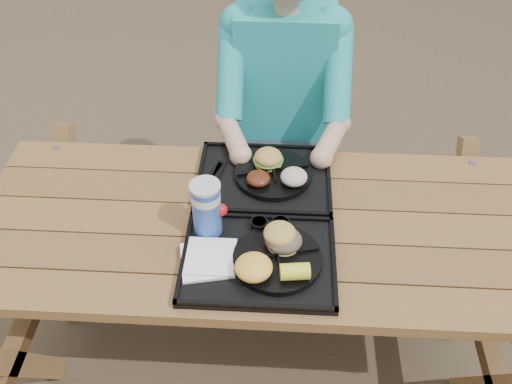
{
  "coord_description": "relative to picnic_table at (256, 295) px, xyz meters",
  "views": [
    {
      "loc": [
        0.07,
        -1.26,
        2.04
      ],
      "look_at": [
        0.0,
        0.0,
        0.88
      ],
      "focal_mm": 40.0,
      "sensor_mm": 36.0,
      "label": 1
    }
  ],
  "objects": [
    {
      "name": "ground",
      "position": [
        0.0,
        0.0,
        -0.38
      ],
      "size": [
        60.0,
        60.0,
        0.0
      ],
      "primitive_type": "plane",
      "color": "#999999",
      "rests_on": "ground"
    },
    {
      "name": "picnic_table",
      "position": [
        0.0,
        0.0,
        0.0
      ],
      "size": [
        1.8,
        1.49,
        0.75
      ],
      "primitive_type": null,
      "color": "#999999",
      "rests_on": "ground"
    },
    {
      "name": "tray_near",
      "position": [
        0.02,
        -0.17,
        0.39
      ],
      "size": [
        0.45,
        0.35,
        0.02
      ],
      "primitive_type": "cube",
      "color": "black",
      "rests_on": "picnic_table"
    },
    {
      "name": "tray_far",
      "position": [
        0.02,
        0.19,
        0.39
      ],
      "size": [
        0.45,
        0.35,
        0.02
      ],
      "primitive_type": "cube",
      "color": "black",
      "rests_on": "picnic_table"
    },
    {
      "name": "plate_near",
      "position": [
        0.07,
        -0.17,
        0.41
      ],
      "size": [
        0.26,
        0.26,
        0.02
      ],
      "primitive_type": "cylinder",
      "color": "black",
      "rests_on": "tray_near"
    },
    {
      "name": "plate_far",
      "position": [
        0.05,
        0.2,
        0.41
      ],
      "size": [
        0.26,
        0.26,
        0.02
      ],
      "primitive_type": "cylinder",
      "color": "black",
      "rests_on": "tray_far"
    },
    {
      "name": "napkin_stack",
      "position": [
        -0.13,
        -0.19,
        0.4
      ],
      "size": [
        0.18,
        0.18,
        0.02
      ],
      "primitive_type": "cube",
      "rotation": [
        0.0,
        0.0,
        0.21
      ],
      "color": "white",
      "rests_on": "tray_near"
    },
    {
      "name": "soda_cup",
      "position": [
        -0.14,
        -0.06,
        0.48
      ],
      "size": [
        0.09,
        0.09,
        0.17
      ],
      "primitive_type": "cylinder",
      "color": "#163FAA",
      "rests_on": "tray_near"
    },
    {
      "name": "condiment_bbq",
      "position": [
        0.01,
        -0.05,
        0.41
      ],
      "size": [
        0.05,
        0.05,
        0.03
      ],
      "primitive_type": "cylinder",
      "color": "black",
      "rests_on": "tray_near"
    },
    {
      "name": "condiment_mustard",
      "position": [
        0.08,
        -0.04,
        0.41
      ],
      "size": [
        0.05,
        0.05,
        0.03
      ],
      "primitive_type": "cylinder",
      "color": "yellow",
      "rests_on": "tray_near"
    },
    {
      "name": "sandwich",
      "position": [
        0.09,
        -0.13,
        0.47
      ],
      "size": [
        0.1,
        0.1,
        0.11
      ],
      "primitive_type": null,
      "color": "gold",
      "rests_on": "plate_near"
    },
    {
      "name": "mac_cheese",
      "position": [
        0.01,
        -0.24,
        0.44
      ],
      "size": [
        0.11,
        0.11,
        0.05
      ],
      "primitive_type": "ellipsoid",
      "color": "yellow",
      "rests_on": "plate_near"
    },
    {
      "name": "corn_cob",
      "position": [
        0.12,
        -0.25,
        0.44
      ],
      "size": [
        0.09,
        0.09,
        0.05
      ],
      "primitive_type": null,
      "rotation": [
        0.0,
        0.0,
        0.12
      ],
      "color": "#FFF835",
      "rests_on": "plate_near"
    },
    {
      "name": "cutlery_far",
      "position": [
        -0.14,
        0.19,
        0.4
      ],
      "size": [
        0.06,
        0.16,
        0.01
      ],
      "primitive_type": "cube",
      "rotation": [
        0.0,
        0.0,
        -0.18
      ],
      "color": "black",
      "rests_on": "tray_far"
    },
    {
      "name": "burger",
      "position": [
        0.03,
        0.24,
        0.46
      ],
      "size": [
        0.1,
        0.1,
        0.09
      ],
      "primitive_type": null,
      "color": "#C79146",
      "rests_on": "plate_far"
    },
    {
      "name": "baked_beans",
      "position": [
        -0.0,
        0.14,
        0.43
      ],
      "size": [
        0.08,
        0.08,
        0.04
      ],
      "primitive_type": "ellipsoid",
      "color": "#532410",
      "rests_on": "plate_far"
    },
    {
      "name": "potato_salad",
      "position": [
        0.12,
        0.15,
        0.44
      ],
      "size": [
        0.09,
        0.09,
        0.05
      ],
      "primitive_type": "ellipsoid",
      "color": "beige",
      "rests_on": "plate_far"
    },
    {
      "name": "diner",
      "position": [
        0.07,
        0.7,
        0.27
      ],
      "size": [
        0.48,
        0.84,
        1.28
      ],
      "primitive_type": null,
      "color": "#1BBFB2",
      "rests_on": "ground"
    }
  ]
}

